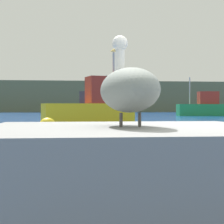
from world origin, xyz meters
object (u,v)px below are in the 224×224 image
at_px(pelican, 129,89).
at_px(fishing_boat_red, 90,108).
at_px(fishing_boat_green, 208,107).
at_px(fishing_boat_yellow, 93,107).
at_px(mooring_buoy, 47,126).

distance_m(pelican, fishing_boat_red, 37.90).
relative_size(fishing_boat_green, fishing_boat_yellow, 1.30).
xyz_separation_m(fishing_boat_green, mooring_buoy, (-16.40, -27.37, -0.61)).
relative_size(pelican, fishing_boat_green, 0.20).
distance_m(fishing_boat_green, fishing_boat_yellow, 24.56).
height_order(pelican, mooring_buoy, pelican).
bearing_deg(fishing_boat_yellow, mooring_buoy, -120.23).
height_order(fishing_boat_green, fishing_boat_yellow, fishing_boat_green).
height_order(fishing_boat_green, mooring_buoy, fishing_boat_green).
distance_m(fishing_boat_green, mooring_buoy, 31.91).
bearing_deg(fishing_boat_red, mooring_buoy, -118.73).
bearing_deg(fishing_boat_green, fishing_boat_yellow, 60.14).
bearing_deg(fishing_boat_red, fishing_boat_yellow, -114.88).
distance_m(pelican, fishing_boat_yellow, 18.36).
xyz_separation_m(fishing_boat_red, mooring_buoy, (-2.99, -26.90, -0.57)).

